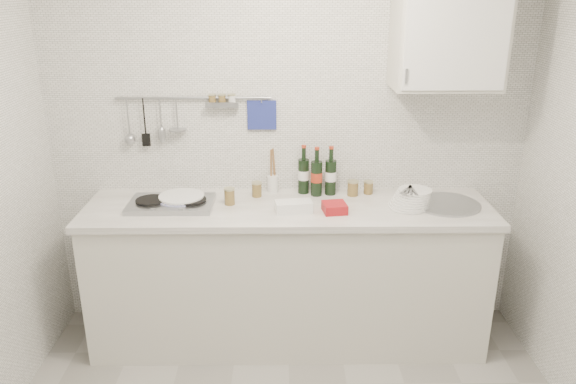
# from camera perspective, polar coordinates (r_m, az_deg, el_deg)

# --- Properties ---
(back_wall) EXTENTS (3.00, 0.02, 2.50)m
(back_wall) POSITION_cam_1_polar(r_m,az_deg,el_deg) (3.55, -0.03, 5.36)
(back_wall) COLOR silver
(back_wall) RESTS_ON floor
(counter) EXTENTS (2.44, 0.64, 0.96)m
(counter) POSITION_cam_1_polar(r_m,az_deg,el_deg) (3.57, 0.12, -8.66)
(counter) COLOR beige
(counter) RESTS_ON floor
(wall_rail) EXTENTS (0.98, 0.09, 0.34)m
(wall_rail) POSITION_cam_1_polar(r_m,az_deg,el_deg) (3.52, -9.87, 7.89)
(wall_rail) COLOR #93969B
(wall_rail) RESTS_ON back_wall
(wall_cabinet) EXTENTS (0.60, 0.38, 0.70)m
(wall_cabinet) POSITION_cam_1_polar(r_m,az_deg,el_deg) (3.39, 16.05, 15.93)
(wall_cabinet) COLOR beige
(wall_cabinet) RESTS_ON back_wall
(plate_stack_hob) EXTENTS (0.30, 0.29, 0.05)m
(plate_stack_hob) POSITION_cam_1_polar(r_m,az_deg,el_deg) (3.45, -10.92, -0.77)
(plate_stack_hob) COLOR #4C51AD
(plate_stack_hob) RESTS_ON counter
(plate_stack_sink) EXTENTS (0.26, 0.25, 0.11)m
(plate_stack_sink) POSITION_cam_1_polar(r_m,az_deg,el_deg) (3.41, 12.42, -0.67)
(plate_stack_sink) COLOR white
(plate_stack_sink) RESTS_ON counter
(wine_bottles) EXTENTS (0.24, 0.12, 0.31)m
(wine_bottles) POSITION_cam_1_polar(r_m,az_deg,el_deg) (3.51, 2.96, 2.18)
(wine_bottles) COLOR black
(wine_bottles) RESTS_ON counter
(butter_dish) EXTENTS (0.23, 0.14, 0.06)m
(butter_dish) POSITION_cam_1_polar(r_m,az_deg,el_deg) (3.26, 0.58, -1.49)
(butter_dish) COLOR white
(butter_dish) RESTS_ON counter
(strawberry_punnet) EXTENTS (0.15, 0.15, 0.05)m
(strawberry_punnet) POSITION_cam_1_polar(r_m,az_deg,el_deg) (3.27, 4.75, -1.60)
(strawberry_punnet) COLOR #B31813
(strawberry_punnet) RESTS_ON counter
(utensil_crock) EXTENTS (0.07, 0.07, 0.29)m
(utensil_crock) POSITION_cam_1_polar(r_m,az_deg,el_deg) (3.58, -1.57, 1.09)
(utensil_crock) COLOR white
(utensil_crock) RESTS_ON counter
(jar_a) EXTENTS (0.06, 0.06, 0.09)m
(jar_a) POSITION_cam_1_polar(r_m,az_deg,el_deg) (3.50, -3.19, 0.29)
(jar_a) COLOR brown
(jar_a) RESTS_ON counter
(jar_b) EXTENTS (0.06, 0.06, 0.08)m
(jar_b) POSITION_cam_1_polar(r_m,az_deg,el_deg) (3.58, 8.17, 0.48)
(jar_b) COLOR brown
(jar_b) RESTS_ON counter
(jar_c) EXTENTS (0.07, 0.07, 0.10)m
(jar_c) POSITION_cam_1_polar(r_m,az_deg,el_deg) (3.54, 6.60, 0.41)
(jar_c) COLOR brown
(jar_c) RESTS_ON counter
(jar_d) EXTENTS (0.07, 0.07, 0.10)m
(jar_d) POSITION_cam_1_polar(r_m,az_deg,el_deg) (3.39, -5.96, -0.42)
(jar_d) COLOR brown
(jar_d) RESTS_ON counter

